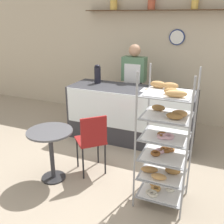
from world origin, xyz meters
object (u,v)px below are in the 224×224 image
at_px(person_worker, 134,84).
at_px(cafe_table, 51,144).
at_px(cafe_chair, 92,138).
at_px(donut_tray_counter, 153,90).
at_px(pastry_rack, 165,143).
at_px(coffee_carafe, 97,74).

bearing_deg(person_worker, cafe_table, -101.12).
relative_size(cafe_chair, donut_tray_counter, 2.17).
bearing_deg(pastry_rack, donut_tray_counter, 109.99).
bearing_deg(cafe_chair, person_worker, -133.55).
bearing_deg(person_worker, pastry_rack, -62.41).
bearing_deg(coffee_carafe, donut_tray_counter, -7.68).
bearing_deg(cafe_table, coffee_carafe, 94.39).
xyz_separation_m(cafe_table, coffee_carafe, (-0.13, 1.72, 0.59)).
distance_m(cafe_table, coffee_carafe, 1.82).
bearing_deg(cafe_chair, pastry_rack, 124.87).
xyz_separation_m(pastry_rack, person_worker, (-1.07, 2.04, 0.12)).
xyz_separation_m(pastry_rack, donut_tray_counter, (-0.52, 1.44, 0.20)).
relative_size(pastry_rack, person_worker, 0.99).
height_order(pastry_rack, coffee_carafe, pastry_rack).
height_order(cafe_chair, donut_tray_counter, donut_tray_counter).
relative_size(pastry_rack, donut_tray_counter, 3.93).
xyz_separation_m(person_worker, coffee_carafe, (-0.56, -0.45, 0.23)).
height_order(person_worker, cafe_chair, person_worker).
bearing_deg(coffee_carafe, cafe_chair, -67.15).
bearing_deg(cafe_table, person_worker, 78.88).
distance_m(pastry_rack, cafe_table, 1.52).
xyz_separation_m(person_worker, cafe_table, (-0.43, -2.17, -0.36)).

